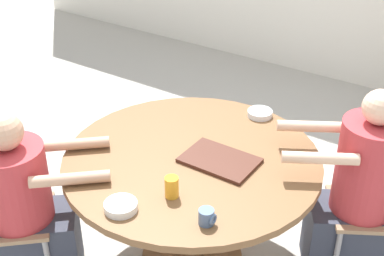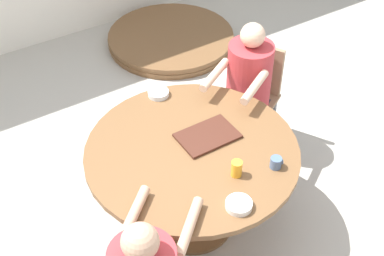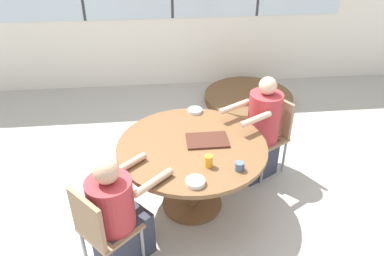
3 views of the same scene
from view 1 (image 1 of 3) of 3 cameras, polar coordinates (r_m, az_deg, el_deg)
dining_table at (r=2.94m, az=0.00°, el=-5.42°), size 1.39×1.39×0.73m
person_woman_green_shirt at (r=3.05m, az=-17.05°, el=-8.48°), size 0.71×0.69×1.07m
person_man_blue_shirt at (r=3.08m, az=17.06°, el=-6.94°), size 0.70×0.60×1.16m
food_tray_dark at (r=2.82m, az=2.97°, el=-3.45°), size 0.39×0.26×0.02m
coffee_mug at (r=2.41m, az=1.60°, el=-9.46°), size 0.08×0.07×0.08m
juice_glass at (r=2.56m, az=-2.18°, el=-6.31°), size 0.07×0.07×0.11m
bowl_white_shallow at (r=2.52m, az=-7.60°, el=-8.28°), size 0.16×0.16×0.04m
bowl_cereal at (r=3.26m, az=7.26°, el=1.56°), size 0.15×0.15×0.04m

